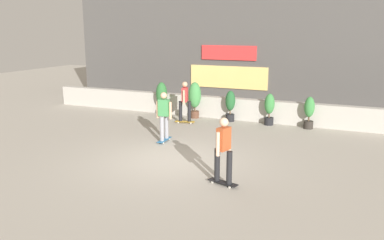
{
  "coord_description": "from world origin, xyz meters",
  "views": [
    {
      "loc": [
        5.0,
        -9.95,
        3.76
      ],
      "look_at": [
        0.0,
        1.5,
        0.9
      ],
      "focal_mm": 37.5,
      "sensor_mm": 36.0,
      "label": 1
    }
  ],
  "objects_px": {
    "skater_mid_plaza": "(185,100)",
    "potted_plant_1": "(195,97)",
    "potted_plant_0": "(162,96)",
    "potted_plant_3": "(269,108)",
    "potted_plant_2": "(230,105)",
    "skater_far_right": "(164,115)",
    "skater_foreground": "(223,148)",
    "potted_plant_4": "(309,111)"
  },
  "relations": [
    {
      "from": "skater_mid_plaza",
      "to": "potted_plant_1",
      "type": "bearing_deg",
      "value": 91.23
    },
    {
      "from": "potted_plant_0",
      "to": "potted_plant_3",
      "type": "relative_size",
      "value": 1.15
    },
    {
      "from": "potted_plant_2",
      "to": "skater_far_right",
      "type": "distance_m",
      "value": 3.99
    },
    {
      "from": "potted_plant_3",
      "to": "skater_foreground",
      "type": "bearing_deg",
      "value": -86.5
    },
    {
      "from": "potted_plant_3",
      "to": "potted_plant_4",
      "type": "relative_size",
      "value": 1.02
    },
    {
      "from": "potted_plant_1",
      "to": "potted_plant_3",
      "type": "relative_size",
      "value": 1.22
    },
    {
      "from": "potted_plant_2",
      "to": "skater_mid_plaza",
      "type": "xyz_separation_m",
      "value": [
        -1.57,
        -1.07,
        0.24
      ]
    },
    {
      "from": "potted_plant_1",
      "to": "potted_plant_4",
      "type": "relative_size",
      "value": 1.24
    },
    {
      "from": "potted_plant_0",
      "to": "skater_mid_plaza",
      "type": "xyz_separation_m",
      "value": [
        1.62,
        -1.07,
        0.1
      ]
    },
    {
      "from": "potted_plant_1",
      "to": "potted_plant_3",
      "type": "bearing_deg",
      "value": 0.0
    },
    {
      "from": "potted_plant_4",
      "to": "skater_far_right",
      "type": "bearing_deg",
      "value": -137.82
    },
    {
      "from": "potted_plant_2",
      "to": "potted_plant_4",
      "type": "bearing_deg",
      "value": -0.0
    },
    {
      "from": "potted_plant_2",
      "to": "skater_mid_plaza",
      "type": "relative_size",
      "value": 0.75
    },
    {
      "from": "potted_plant_0",
      "to": "skater_far_right",
      "type": "height_order",
      "value": "skater_far_right"
    },
    {
      "from": "skater_foreground",
      "to": "potted_plant_3",
      "type": "bearing_deg",
      "value": 93.5
    },
    {
      "from": "potted_plant_1",
      "to": "potted_plant_4",
      "type": "height_order",
      "value": "potted_plant_1"
    },
    {
      "from": "skater_foreground",
      "to": "skater_far_right",
      "type": "bearing_deg",
      "value": 137.28
    },
    {
      "from": "potted_plant_3",
      "to": "skater_foreground",
      "type": "height_order",
      "value": "skater_foreground"
    },
    {
      "from": "potted_plant_4",
      "to": "skater_mid_plaza",
      "type": "distance_m",
      "value": 4.85
    },
    {
      "from": "potted_plant_2",
      "to": "skater_foreground",
      "type": "bearing_deg",
      "value": -73.11
    },
    {
      "from": "potted_plant_0",
      "to": "skater_foreground",
      "type": "height_order",
      "value": "skater_foreground"
    },
    {
      "from": "potted_plant_1",
      "to": "potted_plant_3",
      "type": "xyz_separation_m",
      "value": [
        3.22,
        0.0,
        -0.21
      ]
    },
    {
      "from": "potted_plant_3",
      "to": "potted_plant_4",
      "type": "xyz_separation_m",
      "value": [
        1.53,
        0.0,
        -0.02
      ]
    },
    {
      "from": "skater_mid_plaza",
      "to": "potted_plant_0",
      "type": "bearing_deg",
      "value": 146.64
    },
    {
      "from": "potted_plant_0",
      "to": "potted_plant_1",
      "type": "distance_m",
      "value": 1.6
    },
    {
      "from": "skater_foreground",
      "to": "skater_far_right",
      "type": "xyz_separation_m",
      "value": [
        -3.11,
        2.87,
        0.0
      ]
    },
    {
      "from": "potted_plant_3",
      "to": "skater_mid_plaza",
      "type": "height_order",
      "value": "skater_mid_plaza"
    },
    {
      "from": "potted_plant_1",
      "to": "skater_foreground",
      "type": "bearing_deg",
      "value": -61.58
    },
    {
      "from": "skater_far_right",
      "to": "potted_plant_4",
      "type": "bearing_deg",
      "value": 42.18
    },
    {
      "from": "potted_plant_0",
      "to": "skater_mid_plaza",
      "type": "distance_m",
      "value": 1.94
    },
    {
      "from": "potted_plant_2",
      "to": "potted_plant_3",
      "type": "distance_m",
      "value": 1.63
    },
    {
      "from": "potted_plant_4",
      "to": "potted_plant_2",
      "type": "bearing_deg",
      "value": 180.0
    },
    {
      "from": "skater_foreground",
      "to": "skater_mid_plaza",
      "type": "bearing_deg",
      "value": 122.6
    },
    {
      "from": "potted_plant_2",
      "to": "skater_foreground",
      "type": "relative_size",
      "value": 0.75
    },
    {
      "from": "skater_foreground",
      "to": "skater_far_right",
      "type": "height_order",
      "value": "same"
    },
    {
      "from": "potted_plant_2",
      "to": "skater_far_right",
      "type": "bearing_deg",
      "value": -105.64
    },
    {
      "from": "potted_plant_1",
      "to": "skater_foreground",
      "type": "height_order",
      "value": "skater_foreground"
    },
    {
      "from": "potted_plant_0",
      "to": "potted_plant_4",
      "type": "relative_size",
      "value": 1.17
    },
    {
      "from": "potted_plant_0",
      "to": "potted_plant_3",
      "type": "height_order",
      "value": "potted_plant_0"
    },
    {
      "from": "potted_plant_0",
      "to": "skater_foreground",
      "type": "relative_size",
      "value": 0.86
    },
    {
      "from": "potted_plant_1",
      "to": "skater_mid_plaza",
      "type": "height_order",
      "value": "skater_mid_plaza"
    },
    {
      "from": "potted_plant_3",
      "to": "skater_far_right",
      "type": "bearing_deg",
      "value": -125.15
    }
  ]
}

